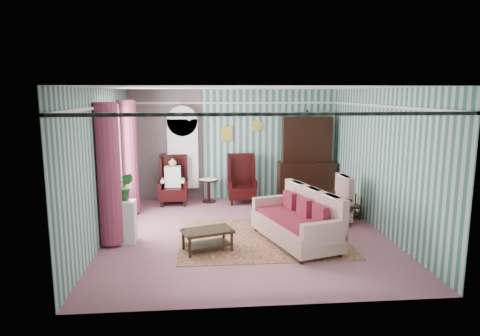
{
  "coord_description": "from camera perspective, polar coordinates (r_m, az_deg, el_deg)",
  "views": [
    {
      "loc": [
        -0.83,
        -8.26,
        2.82
      ],
      "look_at": [
        -0.06,
        0.6,
        1.24
      ],
      "focal_mm": 32.0,
      "sensor_mm": 36.0,
      "label": 1
    }
  ],
  "objects": [
    {
      "name": "floral_armchair",
      "position": [
        9.53,
        11.86,
        -4.64
      ],
      "size": [
        0.91,
        0.91,
        0.87
      ],
      "primitive_type": "cube",
      "rotation": [
        0.0,
        0.0,
        1.64
      ],
      "color": "beige",
      "rests_on": "floor"
    },
    {
      "name": "seated_woman",
      "position": [
        10.96,
        -8.91,
        -1.8
      ],
      "size": [
        0.44,
        0.4,
        1.18
      ],
      "primitive_type": null,
      "color": "silver",
      "rests_on": "floor"
    },
    {
      "name": "rug",
      "position": [
        8.52,
        2.96,
        -9.25
      ],
      "size": [
        3.2,
        2.6,
        0.01
      ],
      "primitive_type": "cube",
      "color": "#46171D",
      "rests_on": "floor"
    },
    {
      "name": "dresser_hutch",
      "position": [
        11.43,
        8.89,
        1.68
      ],
      "size": [
        1.5,
        0.56,
        2.36
      ],
      "primitive_type": "cube",
      "color": "black",
      "rests_on": "floor"
    },
    {
      "name": "wingback_right",
      "position": [
        10.97,
        0.24,
        -1.48
      ],
      "size": [
        0.76,
        0.8,
        1.25
      ],
      "primitive_type": "cube",
      "color": "black",
      "rests_on": "floor"
    },
    {
      "name": "nest_table",
      "position": [
        10.06,
        14.39,
        -4.95
      ],
      "size": [
        0.45,
        0.38,
        0.54
      ],
      "primitive_type": "cube",
      "color": "black",
      "rests_on": "floor"
    },
    {
      "name": "potted_plant_a",
      "position": [
        8.28,
        -16.49,
        -3.05
      ],
      "size": [
        0.37,
        0.32,
        0.4
      ],
      "primitive_type": "imported",
      "rotation": [
        0.0,
        0.0,
        0.01
      ],
      "color": "#184E18",
      "rests_on": "plant_stand"
    },
    {
      "name": "sofa",
      "position": [
        8.15,
        7.38,
        -6.82
      ],
      "size": [
        1.57,
        2.28,
        0.93
      ],
      "primitive_type": "cube",
      "rotation": [
        0.0,
        0.0,
        1.87
      ],
      "color": "#C2B896",
      "rests_on": "floor"
    },
    {
      "name": "potted_plant_c",
      "position": [
        8.35,
        -16.08,
        -2.86
      ],
      "size": [
        0.31,
        0.31,
        0.42
      ],
      "primitive_type": "imported",
      "rotation": [
        0.0,
        0.0,
        -0.41
      ],
      "color": "#1D5019",
      "rests_on": "plant_stand"
    },
    {
      "name": "coffee_table",
      "position": [
        7.81,
        -4.36,
        -9.58
      ],
      "size": [
        1.0,
        0.76,
        0.39
      ],
      "primitive_type": "cube",
      "rotation": [
        0.0,
        0.0,
        0.32
      ],
      "color": "black",
      "rests_on": "floor"
    },
    {
      "name": "potted_plant_b",
      "position": [
        8.35,
        -15.02,
        -2.43
      ],
      "size": [
        0.29,
        0.24,
        0.53
      ],
      "primitive_type": "imported",
      "rotation": [
        0.0,
        0.0,
        0.0
      ],
      "color": "#285A1C",
      "rests_on": "plant_stand"
    },
    {
      "name": "room_shell",
      "position": [
        8.48,
        -3.54,
        4.53
      ],
      "size": [
        5.53,
        6.02,
        2.91
      ],
      "color": "#345F5A",
      "rests_on": "ground"
    },
    {
      "name": "wingback_left",
      "position": [
        10.96,
        -8.92,
        -1.63
      ],
      "size": [
        0.76,
        0.8,
        1.25
      ],
      "primitive_type": "cube",
      "color": "black",
      "rests_on": "floor"
    },
    {
      "name": "bookcase",
      "position": [
        11.24,
        -7.58,
        1.26
      ],
      "size": [
        0.8,
        0.28,
        2.24
      ],
      "primitive_type": "cube",
      "color": "silver",
      "rests_on": "floor"
    },
    {
      "name": "plant_stand",
      "position": [
        8.46,
        -15.57,
        -6.93
      ],
      "size": [
        0.55,
        0.35,
        0.8
      ],
      "primitive_type": "cube",
      "color": "silver",
      "rests_on": "floor"
    },
    {
      "name": "round_side_table",
      "position": [
        11.15,
        -4.2,
        -3.04
      ],
      "size": [
        0.5,
        0.5,
        0.6
      ],
      "primitive_type": "cylinder",
      "color": "black",
      "rests_on": "floor"
    },
    {
      "name": "floor",
      "position": [
        8.77,
        0.72,
        -8.71
      ],
      "size": [
        6.0,
        6.0,
        0.0
      ],
      "primitive_type": "plane",
      "color": "#8F535D",
      "rests_on": "ground"
    }
  ]
}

